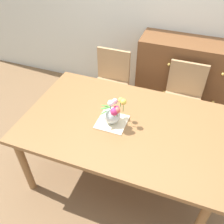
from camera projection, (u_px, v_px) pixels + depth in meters
The scene contains 7 objects.
ground_plane at pixel (120, 172), 2.64m from camera, with size 12.00×12.00×0.00m, color brown.
dining_table at pixel (122, 128), 2.19m from camera, with size 1.75×1.12×0.76m.
chair_left at pixel (111, 81), 3.05m from camera, with size 0.42×0.42×0.90m.
chair_right at pixel (183, 96), 2.81m from camera, with size 0.42×0.42×0.90m.
dresser at pixel (192, 79), 3.11m from camera, with size 1.40×0.47×1.00m.
placemat at pixel (112, 122), 2.13m from camera, with size 0.26×0.26×0.01m, color beige.
flower_vase at pixel (113, 113), 2.05m from camera, with size 0.23×0.21×0.26m.
Camera 1 is at (0.45, -1.48, 2.24)m, focal length 38.70 mm.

